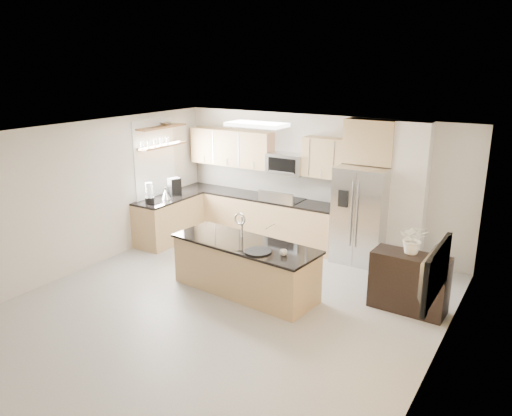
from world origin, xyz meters
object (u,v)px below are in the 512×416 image
Objects in this scene: platter at (258,251)px; flower_vase at (414,231)px; kettle at (166,194)px; television at (426,271)px; cup at (284,253)px; microwave at (286,164)px; island at (245,267)px; credenza at (409,282)px; refrigerator at (362,215)px; blender at (149,194)px; coffee_maker at (174,187)px; range at (283,221)px; bowl at (167,123)px.

flower_vase is at bearing 28.18° from platter.
television reaches higher than kettle.
kettle is at bearing 70.69° from television.
cup reaches higher than platter.
microwave is at bearing 117.77° from cup.
island is 2.27× the size of credenza.
refrigerator is 3.86m from kettle.
blender is at bearing -178.35° from flower_vase.
microwave is at bearing 32.81° from kettle.
kettle is at bearing 162.73° from island.
coffee_maker is (-2.09, -0.96, -0.54)m from microwave.
coffee_maker is (-0.07, 0.35, 0.06)m from kettle.
refrigerator reaches higher than kettle.
microwave is 0.31× the size of island.
microwave reaches higher than refrigerator.
refrigerator is (1.66, -0.17, -0.74)m from microwave.
range is 4.78m from television.
bowl reaches higher than refrigerator.
island is 6.04× the size of blender.
kettle reaches higher than cup.
refrigerator is at bearing 10.91° from bowl.
coffee_maker is 5.08m from flower_vase.
television is (3.51, -3.12, 0.88)m from range.
flower_vase is at bearing -47.33° from refrigerator.
bowl is (-3.91, -0.75, 1.49)m from refrigerator.
island is at bearing -27.52° from bowl.
kettle is at bearing 159.77° from cup.
kettle is 4.98m from flower_vase.
platter is (0.96, -2.63, -0.78)m from microwave.
refrigerator is at bearing 69.15° from island.
flower_vase reaches higher than coffee_maker.
platter is (0.39, -0.24, 0.43)m from island.
bowl reaches higher than coffee_maker.
bowl is at bearing 167.89° from coffee_maker.
refrigerator is 2.52m from island.
range is at bearing 118.97° from cup.
cup is 0.40m from platter.
bowl is (-0.16, 0.03, 1.29)m from coffee_maker.
cup is at bearing -97.65° from refrigerator.
range is 1.04× the size of credenza.
coffee_maker is at bearing 173.11° from flower_vase.
kettle is (-2.59, 1.08, 0.60)m from island.
kettle is at bearing -149.74° from range.
blender reaches higher than coffee_maker.
platter is 1.72× the size of kettle.
cup is at bearing -13.74° from blender.
television is at bearing -69.16° from credenza.
microwave reaches higher than platter.
range is 3.32m from credenza.
kettle is at bearing -147.19° from microwave.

